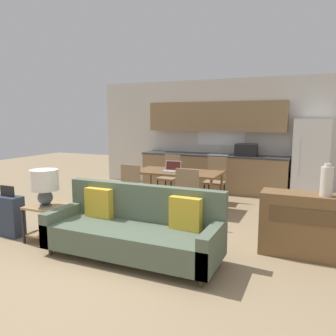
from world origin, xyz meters
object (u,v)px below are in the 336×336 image
Objects in this scene: vase at (327,181)px; dining_chair_far_right at (216,178)px; refrigerator at (310,160)px; dining_table at (178,174)px; side_table at (47,217)px; suitcase at (9,216)px; laptop at (172,169)px; dining_chair_near_left at (134,188)px; couch at (135,230)px; credenza at (313,226)px; dining_chair_far_left at (170,174)px; dining_chair_near_right at (190,193)px; table_lamp at (44,183)px.

vase is 3.09m from dining_chair_far_right.
dining_table is at bearing -143.73° from refrigerator.
suitcase reaches higher than side_table.
laptop is (-0.10, -0.05, 0.11)m from dining_table.
dining_chair_far_right and dining_chair_near_left have the same top height.
credenza is at bearing 22.71° from couch.
dining_chair_far_left is at bearing -86.22° from dining_chair_near_left.
couch is at bearing -68.26° from dining_chair_far_left.
refrigerator is 5.30× the size of laptop.
couch is 1.56m from dining_chair_near_right.
refrigerator is 1.86× the size of dining_chair_far_left.
dining_chair_near_left is at bearing 0.35° from dining_chair_near_right.
side_table is at bearing -166.64° from vase.
side_table is at bearing -114.13° from dining_table.
dining_chair_near_right is 1.00× the size of dining_chair_far_right.
dining_table is 1.78× the size of dining_chair_far_left.
suitcase reaches higher than dining_table.
refrigerator is at bearing 50.64° from table_lamp.
vase reaches higher than dining_chair_near_right.
refrigerator reaches higher than credenza.
laptop is at bearing 101.41° from couch.
couch is 1.83m from dining_chair_near_left.
suitcase is at bearing -173.66° from side_table.
dining_chair_far_left reaches higher than side_table.
dining_chair_far_left is at bearing 80.57° from side_table.
dining_chair_near_left is (-3.09, 0.76, -0.49)m from vase.
dining_chair_far_left is (-0.53, 0.83, -0.16)m from dining_table.
couch is at bearing -157.29° from credenza.
vase is 0.42× the size of dining_chair_near_left.
side_table is at bearing -115.00° from laptop.
table_lamp reaches higher than laptop.
dining_table is 5.09× the size of laptop.
dining_chair_far_left is (-3.07, 2.34, -0.49)m from vase.
refrigerator reaches higher than side_table.
dining_chair_far_left is (0.53, 3.20, 0.16)m from side_table.
dining_chair_far_left is (-0.89, 3.16, 0.17)m from couch.
side_table is 0.50m from table_lamp.
dining_chair_near_left is at bearing -126.55° from dining_chair_far_right.
dining_chair_near_right reaches higher than couch.
couch is 4.28× the size of side_table.
suitcase is (-2.27, -1.65, -0.20)m from dining_chair_near_right.
couch reaches higher than side_table.
dining_chair_far_left is (0.51, 3.23, -0.34)m from table_lamp.
refrigerator is 3.37× the size of table_lamp.
table_lamp is 0.55× the size of dining_chair_far_left.
side_table is at bearing 47.10° from dining_chair_near_right.
dining_chair_near_left is at bearing -139.41° from refrigerator.
side_table is 3.61m from credenza.
dining_chair_near_right is at bearing 160.32° from vase.
refrigerator is at bearing 45.57° from suitcase.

